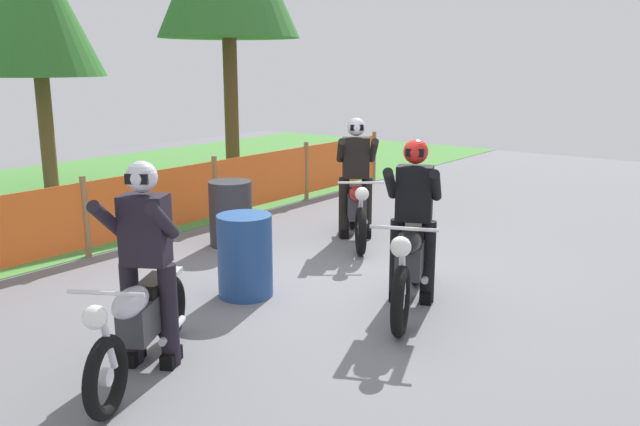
# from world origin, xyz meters

# --- Properties ---
(ground) EXTENTS (24.00, 24.00, 0.02)m
(ground) POSITION_xyz_m (0.00, 0.00, -0.01)
(ground) COLOR slate
(grass_verge) EXTENTS (24.00, 7.65, 0.01)m
(grass_verge) POSITION_xyz_m (0.00, 6.99, 0.01)
(grass_verge) COLOR #4C8C3D
(grass_verge) RESTS_ON ground
(barrier_fence) EXTENTS (11.28, 0.08, 1.05)m
(barrier_fence) POSITION_xyz_m (0.00, 3.17, 0.54)
(barrier_fence) COLOR olive
(barrier_fence) RESTS_ON ground
(tree_near_left) EXTENTS (2.40, 2.40, 4.84)m
(tree_near_left) POSITION_xyz_m (1.10, 7.77, 3.48)
(tree_near_left) COLOR brown
(tree_near_left) RESTS_ON ground
(motorcycle_lead) EXTENTS (1.62, 1.34, 0.95)m
(motorcycle_lead) POSITION_xyz_m (1.59, 0.87, 0.46)
(motorcycle_lead) COLOR black
(motorcycle_lead) RESTS_ON ground
(motorcycle_trailing) EXTENTS (1.68, 1.05, 0.90)m
(motorcycle_trailing) POSITION_xyz_m (-2.73, -0.02, 0.43)
(motorcycle_trailing) COLOR black
(motorcycle_trailing) RESTS_ON ground
(motorcycle_third) EXTENTS (1.98, 1.00, 1.00)m
(motorcycle_third) POSITION_xyz_m (-0.18, -0.98, 0.48)
(motorcycle_third) COLOR black
(motorcycle_third) RESTS_ON ground
(rider_lead) EXTENTS (0.78, 0.74, 1.69)m
(rider_lead) POSITION_xyz_m (1.76, 1.01, 0.95)
(rider_lead) COLOR black
(rider_lead) RESTS_ON ground
(rider_trailing) EXTENTS (0.79, 0.71, 1.69)m
(rider_trailing) POSITION_xyz_m (-2.55, 0.08, 0.95)
(rider_trailing) COLOR black
(rider_trailing) RESTS_ON ground
(rider_third) EXTENTS (0.78, 0.69, 1.69)m
(rider_third) POSITION_xyz_m (0.03, -0.89, 0.95)
(rider_third) COLOR black
(rider_third) RESTS_ON ground
(oil_drum) EXTENTS (0.58, 0.58, 0.88)m
(oil_drum) POSITION_xyz_m (-0.92, 0.59, 0.44)
(oil_drum) COLOR navy
(oil_drum) RESTS_ON ground
(spare_drum) EXTENTS (0.58, 0.58, 0.88)m
(spare_drum) POSITION_xyz_m (0.40, 2.12, 0.44)
(spare_drum) COLOR #2D2D33
(spare_drum) RESTS_ON ground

